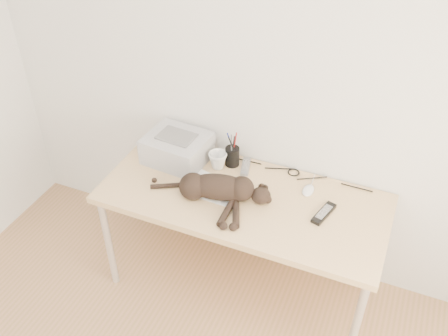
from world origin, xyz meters
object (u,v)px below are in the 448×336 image
at_px(pen_cup, 232,156).
at_px(cat, 215,189).
at_px(printer, 177,148).
at_px(mug, 218,160).
at_px(desk, 248,205).
at_px(mouse, 308,189).

bearing_deg(pen_cup, cat, -84.68).
relative_size(printer, mug, 3.47).
bearing_deg(cat, desk, 35.38).
height_order(cat, pen_cup, pen_cup).
xyz_separation_m(pen_cup, mouse, (0.49, -0.06, -0.04)).
xyz_separation_m(desk, printer, (-0.49, 0.08, 0.22)).
bearing_deg(cat, printer, 131.90).
bearing_deg(pen_cup, mouse, -7.54).
distance_m(printer, mouse, 0.82).
xyz_separation_m(cat, pen_cup, (-0.03, 0.32, -0.01)).
relative_size(desk, cat, 2.31).
bearing_deg(mouse, desk, -160.83).
bearing_deg(mug, desk, -23.66).
xyz_separation_m(desk, cat, (-0.14, -0.16, 0.20)).
bearing_deg(cat, mouse, 15.43).
xyz_separation_m(printer, cat, (0.36, -0.24, -0.01)).
bearing_deg(cat, pen_cup, 81.51).
xyz_separation_m(cat, mouse, (0.46, 0.26, -0.05)).
distance_m(printer, cat, 0.43).
distance_m(printer, mug, 0.26).
relative_size(mug, mouse, 1.03).
xyz_separation_m(desk, mouse, (0.32, 0.10, 0.15)).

